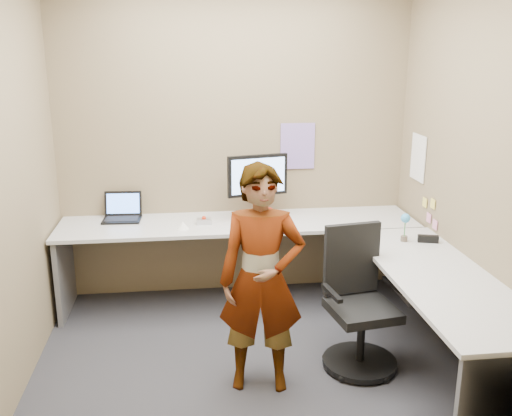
{
  "coord_description": "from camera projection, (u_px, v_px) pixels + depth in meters",
  "views": [
    {
      "loc": [
        -0.41,
        -3.54,
        2.14
      ],
      "look_at": [
        0.06,
        0.25,
        1.05
      ],
      "focal_mm": 40.0,
      "sensor_mm": 36.0,
      "label": 1
    }
  ],
  "objects": [
    {
      "name": "ground",
      "position": [
        252.0,
        361.0,
        4.02
      ],
      "size": [
        3.0,
        3.0,
        0.0
      ],
      "primitive_type": "plane",
      "color": "#25252A",
      "rests_on": "ground"
    },
    {
      "name": "wall_back",
      "position": [
        234.0,
        141.0,
        4.89
      ],
      "size": [
        3.0,
        0.0,
        3.0
      ],
      "primitive_type": "plane",
      "rotation": [
        1.57,
        0.0,
        0.0
      ],
      "color": "brown",
      "rests_on": "ground"
    },
    {
      "name": "wall_right",
      "position": [
        474.0,
        168.0,
        3.82
      ],
      "size": [
        0.0,
        2.7,
        2.7
      ],
      "primitive_type": "plane",
      "rotation": [
        1.57,
        0.0,
        -1.57
      ],
      "color": "brown",
      "rests_on": "ground"
    },
    {
      "name": "wall_left",
      "position": [
        7.0,
        180.0,
        3.47
      ],
      "size": [
        0.0,
        2.7,
        2.7
      ],
      "primitive_type": "plane",
      "rotation": [
        1.57,
        0.0,
        1.57
      ],
      "color": "brown",
      "rests_on": "ground"
    },
    {
      "name": "desk",
      "position": [
        304.0,
        261.0,
        4.27
      ],
      "size": [
        2.98,
        2.58,
        0.73
      ],
      "color": "#B1B1B1",
      "rests_on": "ground"
    },
    {
      "name": "paper_ream",
      "position": [
        258.0,
        216.0,
        4.78
      ],
      "size": [
        0.37,
        0.3,
        0.06
      ],
      "primitive_type": "cube",
      "rotation": [
        0.0,
        0.0,
        0.22
      ],
      "color": "red",
      "rests_on": "desk"
    },
    {
      "name": "monitor",
      "position": [
        258.0,
        179.0,
        4.71
      ],
      "size": [
        0.51,
        0.19,
        0.49
      ],
      "rotation": [
        0.0,
        0.0,
        0.22
      ],
      "color": "black",
      "rests_on": "paper_ream"
    },
    {
      "name": "laptop",
      "position": [
        123.0,
        213.0,
        4.8
      ],
      "size": [
        0.32,
        0.27,
        0.22
      ],
      "rotation": [
        0.0,
        0.0,
        -0.05
      ],
      "color": "black",
      "rests_on": "desk"
    },
    {
      "name": "trackball_mouse",
      "position": [
        204.0,
        221.0,
        4.68
      ],
      "size": [
        0.12,
        0.08,
        0.07
      ],
      "color": "#B7B7BC",
      "rests_on": "desk"
    },
    {
      "name": "origami",
      "position": [
        183.0,
        225.0,
        4.55
      ],
      "size": [
        0.1,
        0.1,
        0.06
      ],
      "primitive_type": "cone",
      "color": "white",
      "rests_on": "desk"
    },
    {
      "name": "stapler",
      "position": [
        428.0,
        239.0,
        4.24
      ],
      "size": [
        0.16,
        0.08,
        0.05
      ],
      "primitive_type": "cube",
      "rotation": [
        0.0,
        0.0,
        -0.28
      ],
      "color": "black",
      "rests_on": "desk"
    },
    {
      "name": "flower",
      "position": [
        405.0,
        223.0,
        4.23
      ],
      "size": [
        0.07,
        0.07,
        0.22
      ],
      "color": "brown",
      "rests_on": "desk"
    },
    {
      "name": "calendar_purple",
      "position": [
        298.0,
        146.0,
        4.95
      ],
      "size": [
        0.3,
        0.01,
        0.4
      ],
      "primitive_type": "cube",
      "color": "#846BB7",
      "rests_on": "wall_back"
    },
    {
      "name": "calendar_white",
      "position": [
        418.0,
        158.0,
        4.71
      ],
      "size": [
        0.01,
        0.28,
        0.38
      ],
      "primitive_type": "cube",
      "color": "white",
      "rests_on": "wall_right"
    },
    {
      "name": "sticky_note_a",
      "position": [
        433.0,
        204.0,
        4.46
      ],
      "size": [
        0.01,
        0.07,
        0.07
      ],
      "primitive_type": "cube",
      "color": "#F2E059",
      "rests_on": "wall_right"
    },
    {
      "name": "sticky_note_b",
      "position": [
        429.0,
        218.0,
        4.54
      ],
      "size": [
        0.01,
        0.07,
        0.07
      ],
      "primitive_type": "cube",
      "color": "pink",
      "rests_on": "wall_right"
    },
    {
      "name": "sticky_note_c",
      "position": [
        435.0,
        225.0,
        4.43
      ],
      "size": [
        0.01,
        0.07,
        0.07
      ],
      "primitive_type": "cube",
      "color": "pink",
      "rests_on": "wall_right"
    },
    {
      "name": "sticky_note_d",
      "position": [
        425.0,
        202.0,
        4.61
      ],
      "size": [
        0.01,
        0.07,
        0.07
      ],
      "primitive_type": "cube",
      "color": "#F2E059",
      "rests_on": "wall_right"
    },
    {
      "name": "office_chair",
      "position": [
        358.0,
        311.0,
        3.89
      ],
      "size": [
        0.53,
        0.51,
        0.96
      ],
      "rotation": [
        0.0,
        0.0,
        0.16
      ],
      "color": "black",
      "rests_on": "ground"
    },
    {
      "name": "person",
      "position": [
        262.0,
        280.0,
        3.55
      ],
      "size": [
        0.58,
        0.42,
        1.47
      ],
      "primitive_type": "imported",
      "rotation": [
        0.0,
        0.0,
        -0.13
      ],
      "color": "#999399",
      "rests_on": "ground"
    }
  ]
}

